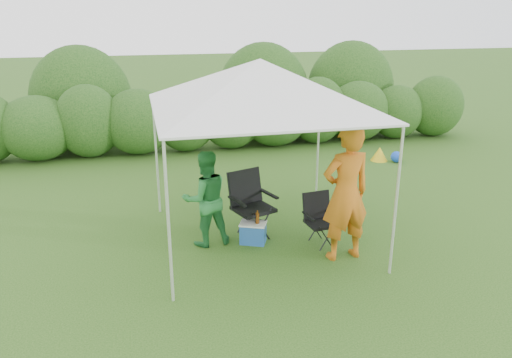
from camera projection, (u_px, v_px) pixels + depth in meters
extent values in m
plane|color=#355D1D|center=(268.00, 252.00, 7.57)|extent=(70.00, 70.00, 0.00)
ellipsoid|color=#2A521A|center=(37.00, 128.00, 11.92)|extent=(1.80, 1.53, 1.57)
cylinder|color=#382616|center=(41.00, 154.00, 12.13)|extent=(0.12, 0.12, 0.30)
ellipsoid|color=#2A521A|center=(88.00, 121.00, 12.15)|extent=(1.58, 1.34, 1.80)
cylinder|color=#382616|center=(91.00, 151.00, 12.39)|extent=(0.12, 0.12, 0.30)
ellipsoid|color=#2A521A|center=(138.00, 122.00, 12.43)|extent=(1.72, 1.47, 1.65)
cylinder|color=#382616|center=(140.00, 148.00, 12.65)|extent=(0.12, 0.12, 0.30)
ellipsoid|color=#2A521A|center=(186.00, 122.00, 12.71)|extent=(1.50, 1.28, 1.50)
cylinder|color=#382616|center=(187.00, 145.00, 12.91)|extent=(0.12, 0.12, 0.30)
ellipsoid|color=#2A521A|center=(231.00, 116.00, 12.94)|extent=(1.65, 1.40, 1.73)
cylinder|color=#382616|center=(232.00, 142.00, 13.17)|extent=(0.12, 0.12, 0.30)
ellipsoid|color=#2A521A|center=(275.00, 117.00, 13.22)|extent=(1.80, 1.53, 1.57)
cylinder|color=#382616|center=(275.00, 140.00, 13.43)|extent=(0.12, 0.12, 0.30)
ellipsoid|color=#2A521A|center=(318.00, 110.00, 13.45)|extent=(1.58, 1.34, 1.80)
cylinder|color=#382616|center=(316.00, 137.00, 13.69)|extent=(0.12, 0.12, 0.30)
ellipsoid|color=#2A521A|center=(358.00, 111.00, 13.73)|extent=(1.72, 1.47, 1.65)
cylinder|color=#382616|center=(356.00, 135.00, 13.95)|extent=(0.12, 0.12, 0.30)
ellipsoid|color=#2A521A|center=(397.00, 112.00, 14.02)|extent=(1.50, 1.28, 1.50)
cylinder|color=#382616|center=(395.00, 133.00, 14.21)|extent=(0.12, 0.12, 0.30)
ellipsoid|color=#2A521A|center=(435.00, 106.00, 14.24)|extent=(1.65, 1.40, 1.73)
cylinder|color=#382616|center=(432.00, 130.00, 14.47)|extent=(0.12, 0.12, 0.30)
cylinder|color=silver|center=(169.00, 225.00, 5.98)|extent=(0.04, 0.04, 2.10)
cylinder|color=silver|center=(396.00, 203.00, 6.64)|extent=(0.04, 0.04, 2.10)
cylinder|color=silver|center=(156.00, 156.00, 8.74)|extent=(0.04, 0.04, 2.10)
cylinder|color=silver|center=(318.00, 146.00, 9.40)|extent=(0.04, 0.04, 2.10)
cube|color=white|center=(260.00, 108.00, 7.34)|extent=(3.10, 3.10, 0.03)
pyramid|color=white|center=(260.00, 83.00, 7.22)|extent=(3.10, 3.10, 0.70)
cube|color=black|center=(322.00, 223.00, 7.71)|extent=(0.49, 0.46, 0.04)
cube|color=black|center=(317.00, 205.00, 7.80)|extent=(0.46, 0.18, 0.42)
cube|color=black|center=(309.00, 216.00, 7.58)|extent=(0.09, 0.38, 0.03)
cube|color=black|center=(335.00, 212.00, 7.73)|extent=(0.09, 0.38, 0.03)
cylinder|color=black|center=(316.00, 241.00, 7.54)|extent=(0.02, 0.02, 0.36)
cylinder|color=black|center=(338.00, 237.00, 7.66)|extent=(0.02, 0.02, 0.36)
cylinder|color=black|center=(305.00, 231.00, 7.87)|extent=(0.02, 0.02, 0.36)
cylinder|color=black|center=(326.00, 227.00, 7.99)|extent=(0.02, 0.02, 0.36)
cube|color=black|center=(253.00, 209.00, 7.97)|extent=(0.72, 0.70, 0.06)
cube|color=black|center=(245.00, 186.00, 8.06)|extent=(0.60, 0.34, 0.55)
cube|color=black|center=(237.00, 201.00, 7.75)|extent=(0.22, 0.48, 0.03)
cube|color=black|center=(269.00, 194.00, 8.06)|extent=(0.22, 0.48, 0.03)
cylinder|color=black|center=(249.00, 231.00, 7.73)|extent=(0.03, 0.03, 0.47)
cylinder|color=black|center=(274.00, 224.00, 7.98)|extent=(0.03, 0.03, 0.47)
cylinder|color=black|center=(233.00, 221.00, 8.11)|extent=(0.03, 0.03, 0.47)
cylinder|color=black|center=(258.00, 214.00, 8.37)|extent=(0.03, 0.03, 0.47)
imported|color=#C36316|center=(346.00, 193.00, 7.10)|extent=(0.78, 0.56, 2.02)
imported|color=#287A38|center=(206.00, 199.00, 7.62)|extent=(0.81, 0.68, 1.51)
cube|color=#2356A3|center=(253.00, 233.00, 7.84)|extent=(0.46, 0.41, 0.31)
cube|color=silver|center=(253.00, 223.00, 7.78)|extent=(0.49, 0.43, 0.03)
cylinder|color=#592D0C|center=(257.00, 217.00, 7.72)|extent=(0.06, 0.06, 0.21)
cone|color=gold|center=(379.00, 154.00, 12.07)|extent=(0.40, 0.40, 0.34)
sphere|color=blue|center=(396.00, 157.00, 11.95)|extent=(0.27, 0.27, 0.27)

